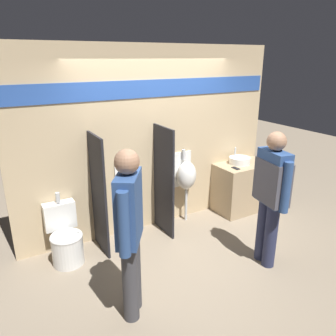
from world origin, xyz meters
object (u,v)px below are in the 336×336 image
urinal_near_counter (129,187)px  toilet (65,240)px  urinal_far (186,175)px  person_with_lanyard (130,229)px  person_in_vest (271,190)px  cell_phone (236,168)px  sink_basin (240,160)px

urinal_near_counter → toilet: bearing=-169.9°
urinal_far → person_with_lanyard: bearing=-137.6°
person_with_lanyard → person_in_vest: bearing=-57.5°
cell_phone → person_in_vest: (-0.52, -1.22, 0.17)m
urinal_near_counter → person_with_lanyard: person_with_lanyard is taller
cell_phone → person_with_lanyard: size_ratio=0.08×
sink_basin → urinal_far: size_ratio=0.30×
person_in_vest → person_with_lanyard: 1.83m
urinal_far → toilet: size_ratio=1.32×
sink_basin → person_in_vest: person_in_vest is taller
urinal_near_counter → toilet: (-0.97, -0.17, -0.47)m
person_in_vest → cell_phone: bearing=-12.7°
person_with_lanyard → toilet: bearing=49.8°
cell_phone → urinal_near_counter: size_ratio=0.12×
urinal_near_counter → person_with_lanyard: bearing=-112.8°
urinal_near_counter → sink_basin: bearing=-2.8°
urinal_far → person_in_vest: person_in_vest is taller
urinal_near_counter → person_with_lanyard: size_ratio=0.66×
sink_basin → cell_phone: size_ratio=2.51×
sink_basin → urinal_far: bearing=174.6°
cell_phone → person_with_lanyard: bearing=-153.4°
sink_basin → urinal_near_counter: (-1.97, 0.10, -0.11)m
toilet → person_in_vest: bearing=-30.8°
urinal_near_counter → urinal_far: (0.97, 0.00, 0.00)m
urinal_far → person_in_vest: size_ratio=0.68×
urinal_far → person_with_lanyard: (-1.58, -1.44, 0.20)m
toilet → person_with_lanyard: size_ratio=0.50×
person_in_vest → person_with_lanyard: bearing=99.1°
cell_phone → person_in_vest: bearing=-113.1°
person_in_vest → person_with_lanyard: size_ratio=0.98×
sink_basin → urinal_near_counter: urinal_near_counter is taller
sink_basin → urinal_far: (-1.00, 0.10, -0.11)m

